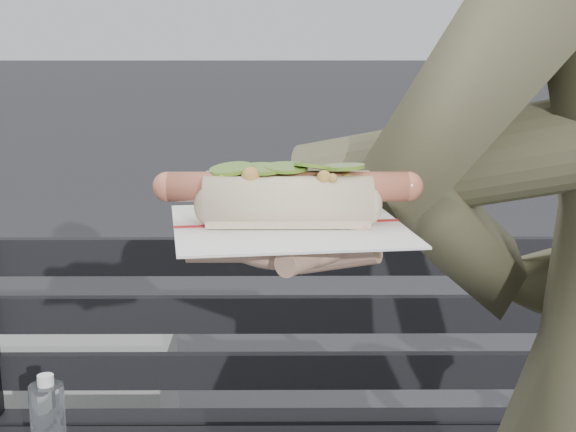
% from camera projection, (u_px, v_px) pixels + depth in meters
% --- Properties ---
extents(park_bench, '(1.50, 0.44, 0.88)m').
position_uv_depth(park_bench, '(293.00, 418.00, 1.81)').
color(park_bench, black).
rests_on(park_bench, ground).
extents(held_hotdog, '(0.62, 0.32, 0.20)m').
position_uv_depth(held_hotdog, '(494.00, 164.00, 0.81)').
color(held_hotdog, '#4B4932').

